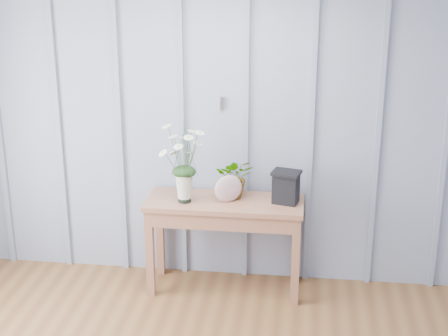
# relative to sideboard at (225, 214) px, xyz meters

# --- Properties ---
(room_shell) EXTENTS (4.00, 4.50, 2.50)m
(room_shell) POSITION_rel_sideboard_xyz_m (-0.12, -1.08, 1.35)
(room_shell) COLOR #8F9AB5
(room_shell) RESTS_ON ground
(sideboard) EXTENTS (1.20, 0.45, 0.75)m
(sideboard) POSITION_rel_sideboard_xyz_m (0.00, 0.00, 0.00)
(sideboard) COLOR #915C43
(sideboard) RESTS_ON ground
(daisy_vase) EXTENTS (0.44, 0.34, 0.62)m
(daisy_vase) POSITION_rel_sideboard_xyz_m (-0.30, -0.06, 0.51)
(daisy_vase) COLOR black
(daisy_vase) RESTS_ON sideboard
(spider_plant) EXTENTS (0.30, 0.27, 0.32)m
(spider_plant) POSITION_rel_sideboard_xyz_m (0.07, 0.09, 0.27)
(spider_plant) COLOR #173315
(spider_plant) RESTS_ON sideboard
(felt_disc_vessel) EXTENTS (0.22, 0.15, 0.22)m
(felt_disc_vessel) POSITION_rel_sideboard_xyz_m (0.03, -0.03, 0.22)
(felt_disc_vessel) COLOR #9A576C
(felt_disc_vessel) RESTS_ON sideboard
(carved_box) EXTENTS (0.24, 0.20, 0.25)m
(carved_box) POSITION_rel_sideboard_xyz_m (0.46, 0.02, 0.24)
(carved_box) COLOR black
(carved_box) RESTS_ON sideboard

